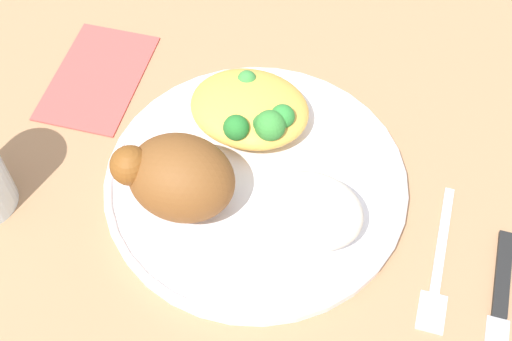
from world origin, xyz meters
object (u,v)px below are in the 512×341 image
object	(u,v)px
plate	(256,182)
knife	(500,315)
roasted_chicken	(178,177)
napkin	(98,76)
mac_cheese_with_broccoli	(251,110)
rice_pile	(311,211)
fork	(439,263)

from	to	relation	value
plate	knife	bearing A→B (deg)	166.91
roasted_chicken	knife	xyz separation A→B (m)	(-0.28, 0.01, -0.05)
napkin	mac_cheese_with_broccoli	bearing A→B (deg)	175.76
rice_pile	mac_cheese_with_broccoli	distance (m)	0.12
rice_pile	napkin	distance (m)	0.28
plate	fork	world-z (taller)	plate
napkin	plate	bearing A→B (deg)	160.32
roasted_chicken	fork	bearing A→B (deg)	-174.21
plate	napkin	world-z (taller)	plate
plate	napkin	xyz separation A→B (m)	(0.20, -0.07, -0.01)
knife	fork	bearing A→B (deg)	-28.97
roasted_chicken	mac_cheese_with_broccoli	world-z (taller)	roasted_chicken
plate	fork	distance (m)	0.17
mac_cheese_with_broccoli	napkin	size ratio (longest dim) A/B	0.81
plate	rice_pile	xyz separation A→B (m)	(-0.06, 0.03, 0.03)
fork	mac_cheese_with_broccoli	bearing A→B (deg)	-22.09
mac_cheese_with_broccoli	napkin	world-z (taller)	mac_cheese_with_broccoli
roasted_chicken	fork	size ratio (longest dim) A/B	0.71
rice_pile	fork	size ratio (longest dim) A/B	0.61
plate	rice_pile	distance (m)	0.07
mac_cheese_with_broccoli	plate	bearing A→B (deg)	114.02
rice_pile	mac_cheese_with_broccoli	world-z (taller)	rice_pile
roasted_chicken	mac_cheese_with_broccoli	xyz separation A→B (m)	(-0.03, -0.10, -0.02)
roasted_chicken	napkin	bearing A→B (deg)	-38.72
fork	napkin	size ratio (longest dim) A/B	1.04
napkin	knife	bearing A→B (deg)	163.79
fork	plate	bearing A→B (deg)	-7.44
rice_pile	fork	xyz separation A→B (m)	(-0.11, -0.01, -0.04)
rice_pile	napkin	bearing A→B (deg)	-21.64
roasted_chicken	rice_pile	distance (m)	0.11
fork	napkin	bearing A→B (deg)	-14.13
mac_cheese_with_broccoli	knife	xyz separation A→B (m)	(-0.25, 0.11, -0.03)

